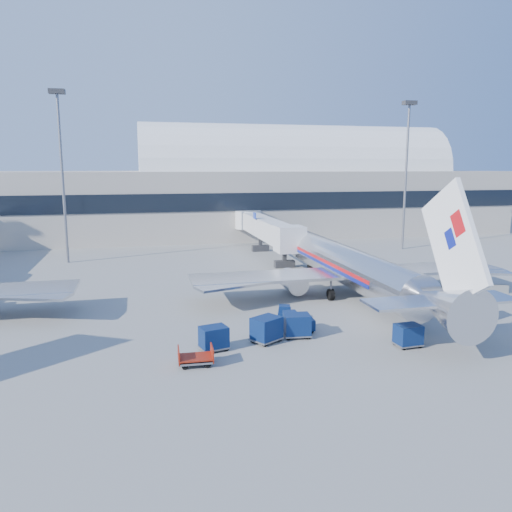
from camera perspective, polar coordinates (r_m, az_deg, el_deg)
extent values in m
plane|color=gray|center=(43.73, 1.14, -6.81)|extent=(260.00, 260.00, 0.00)
cube|color=#B2AA9E|center=(97.83, -21.92, 5.43)|extent=(170.00, 28.00, 12.00)
cube|color=black|center=(84.02, -23.34, 5.37)|extent=(170.00, 0.40, 3.00)
cylinder|color=white|center=(101.21, 4.28, 9.66)|extent=(60.00, 18.00, 18.00)
cylinder|color=silver|center=(51.75, 10.26, -1.00)|extent=(3.80, 28.00, 3.80)
sphere|color=silver|center=(64.63, 5.32, 1.31)|extent=(3.72, 3.72, 3.72)
cone|color=silver|center=(37.12, 20.80, -5.27)|extent=(3.80, 6.00, 3.80)
cube|color=#B80E14|center=(52.61, 9.84, -0.53)|extent=(3.85, 20.16, 0.32)
cube|color=navy|center=(52.67, 9.82, -0.93)|extent=(3.85, 20.16, 0.32)
cube|color=white|center=(35.85, 21.68, 1.34)|extent=(0.35, 7.79, 8.74)
cube|color=silver|center=(37.47, 20.39, -4.79)|extent=(11.00, 3.00, 0.18)
cube|color=silver|center=(50.97, 10.68, -1.87)|extent=(32.00, 5.00, 0.28)
cylinder|color=#B7B7BC|center=(50.62, 4.25, -2.91)|extent=(2.10, 3.80, 2.10)
cylinder|color=#B7B7BC|center=(54.89, 15.28, -2.22)|extent=(2.10, 3.80, 2.10)
cylinder|color=black|center=(62.26, 6.16, -1.33)|extent=(0.40, 0.90, 0.90)
cube|color=silver|center=(73.31, 1.06, 3.26)|extent=(2.70, 24.00, 2.70)
cube|color=silver|center=(61.66, 3.87, 1.94)|extent=(3.40, 3.20, 3.20)
cylinder|color=silver|center=(84.43, -0.88, 4.16)|extent=(4.40, 4.40, 3.00)
cube|color=#2D2D30|center=(64.08, 3.27, 0.27)|extent=(0.50, 0.50, 3.00)
cube|color=#2D2D30|center=(64.33, 3.26, -0.92)|extent=(2.60, 1.00, 0.90)
cube|color=#2D2D30|center=(76.48, 0.50, 1.88)|extent=(0.50, 0.50, 3.00)
cube|color=#2D2D30|center=(76.68, 0.50, 0.89)|extent=(2.60, 1.00, 0.90)
cube|color=navy|center=(72.74, -0.16, 4.64)|extent=(0.12, 1.40, 0.90)
cylinder|color=slate|center=(71.17, -21.22, 8.04)|extent=(0.36, 0.36, 22.00)
cube|color=#2D2D30|center=(71.79, -21.81, 17.07)|extent=(2.00, 1.20, 0.60)
cylinder|color=slate|center=(81.31, 16.73, 8.46)|extent=(0.36, 0.36, 22.00)
cube|color=#2D2D30|center=(81.86, 17.15, 16.38)|extent=(2.00, 1.20, 0.60)
cube|color=#9E9E96|center=(52.61, 19.97, -4.01)|extent=(3.00, 0.55, 0.90)
cube|color=#9E9E96|center=(54.47, 22.88, -3.73)|extent=(3.00, 0.55, 0.90)
cube|color=#9E9E96|center=(56.45, 25.60, -3.46)|extent=(3.00, 0.55, 0.90)
cube|color=#091C47|center=(39.44, 4.75, -7.80)|extent=(2.64, 1.41, 0.84)
cube|color=#091C47|center=(39.10, 3.96, -6.92)|extent=(1.06, 1.17, 0.79)
cylinder|color=black|center=(40.23, 5.79, -7.91)|extent=(0.64, 0.28, 0.63)
cube|color=#091C47|center=(45.82, 18.05, -5.88)|extent=(2.27, 1.50, 0.68)
cube|color=#091C47|center=(45.54, 17.54, -5.24)|extent=(1.00, 1.07, 0.63)
cylinder|color=black|center=(46.48, 18.73, -6.01)|extent=(0.54, 0.31, 0.51)
cube|color=#091C47|center=(42.49, 3.29, -6.63)|extent=(1.66, 2.33, 0.69)
cube|color=#091C47|center=(41.90, 3.27, -6.09)|extent=(1.13, 1.07, 0.64)
cylinder|color=black|center=(43.28, 2.77, -6.65)|extent=(0.35, 0.55, 0.51)
cube|color=#091C47|center=(38.18, 4.71, -7.79)|extent=(2.07, 1.69, 1.55)
cube|color=slate|center=(38.43, 4.69, -8.89)|extent=(2.18, 1.76, 0.11)
cylinder|color=black|center=(39.13, 5.60, -8.59)|extent=(0.44, 0.22, 0.43)
cube|color=#091C47|center=(37.05, 1.20, -8.24)|extent=(2.54, 2.39, 1.62)
cube|color=slate|center=(37.32, 1.20, -9.43)|extent=(2.66, 2.49, 0.11)
cylinder|color=black|center=(38.26, 1.35, -8.96)|extent=(0.48, 0.39, 0.45)
cube|color=#091C47|center=(35.62, -4.85, -9.20)|extent=(2.12, 1.82, 1.48)
cube|color=slate|center=(35.87, -4.83, -10.32)|extent=(2.23, 1.89, 0.10)
cylinder|color=black|center=(36.61, -4.12, -9.91)|extent=(0.43, 0.25, 0.41)
cube|color=#091C47|center=(37.78, 16.99, -8.55)|extent=(1.84, 1.48, 1.41)
cube|color=slate|center=(38.01, 16.94, -9.56)|extent=(1.94, 1.54, 0.10)
cylinder|color=black|center=(38.80, 17.33, -9.21)|extent=(0.40, 0.18, 0.39)
cube|color=#091C47|center=(46.33, 24.06, -5.45)|extent=(1.99, 1.60, 1.53)
cube|color=slate|center=(46.53, 24.00, -6.37)|extent=(2.10, 1.66, 0.11)
cylinder|color=black|center=(47.40, 24.36, -6.13)|extent=(0.43, 0.20, 0.42)
cube|color=slate|center=(33.35, -6.91, -11.73)|extent=(2.32, 1.63, 0.12)
cube|color=maroon|center=(33.27, -6.92, -11.40)|extent=(2.32, 1.68, 0.08)
cylinder|color=black|center=(33.98, -5.74, -11.56)|extent=(0.42, 0.18, 0.41)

